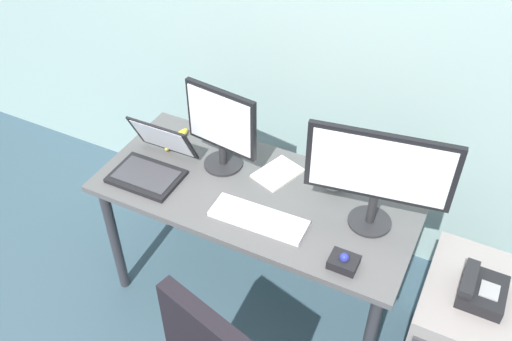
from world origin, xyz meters
TOP-DOWN VIEW (x-y plane):
  - ground_plane at (0.00, 0.00)m, footprint 8.00×8.00m
  - desk at (0.00, 0.00)m, footprint 1.42×0.64m
  - file_cabinet at (0.99, -0.02)m, footprint 0.42×0.53m
  - desk_phone at (0.99, -0.04)m, footprint 0.17×0.20m
  - monitor_main at (0.51, 0.04)m, footprint 0.57×0.18m
  - monitor_side at (-0.22, 0.09)m, footprint 0.35×0.18m
  - keyboard at (0.09, -0.16)m, footprint 0.41×0.15m
  - laptop at (-0.48, -0.09)m, footprint 0.31×0.32m
  - trackball_mouse at (0.49, -0.22)m, footprint 0.11×0.09m
  - coffee_mug at (0.29, 0.19)m, footprint 0.09×0.08m
  - paper_notepad at (0.04, 0.15)m, footprint 0.21×0.25m
  - banana at (-0.50, 0.14)m, footprint 0.05×0.19m

SIDE VIEW (x-z plane):
  - ground_plane at x=0.00m, z-range 0.00..0.00m
  - file_cabinet at x=0.99m, z-range 0.00..0.61m
  - desk at x=0.00m, z-range 0.27..1.00m
  - desk_phone at x=0.99m, z-range 0.60..0.69m
  - paper_notepad at x=0.04m, z-range 0.73..0.74m
  - keyboard at x=0.09m, z-range 0.73..0.75m
  - banana at x=-0.50m, z-range 0.73..0.77m
  - trackball_mouse at x=0.49m, z-range 0.72..0.78m
  - coffee_mug at x=0.29m, z-range 0.73..0.82m
  - laptop at x=-0.48m, z-range 0.67..0.89m
  - monitor_side at x=-0.22m, z-range 0.75..1.15m
  - monitor_main at x=0.51m, z-range 0.77..1.23m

